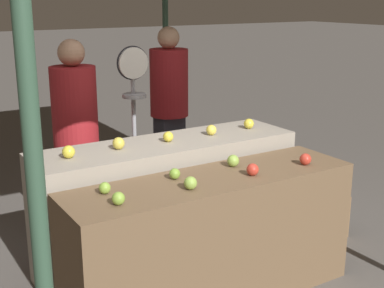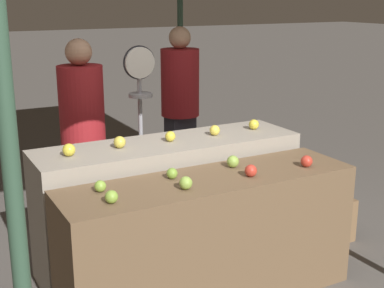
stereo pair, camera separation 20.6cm
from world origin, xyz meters
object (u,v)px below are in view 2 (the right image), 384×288
at_px(person_customer_left, 180,98).
at_px(wooden_crate_side, 325,218).
at_px(person_vendor_at_scale, 83,124).
at_px(produce_scale, 140,98).

xyz_separation_m(person_customer_left, wooden_crate_side, (0.49, -1.72, -0.79)).
height_order(person_vendor_at_scale, wooden_crate_side, person_vendor_at_scale).
height_order(produce_scale, wooden_crate_side, produce_scale).
bearing_deg(wooden_crate_side, produce_scale, 143.66).
distance_m(produce_scale, person_customer_left, 1.12).
relative_size(produce_scale, person_customer_left, 0.94).
xyz_separation_m(person_vendor_at_scale, wooden_crate_side, (1.72, -1.12, -0.77)).
distance_m(person_customer_left, wooden_crate_side, 1.95).
bearing_deg(person_vendor_at_scale, person_customer_left, -126.52).
relative_size(produce_scale, wooden_crate_side, 4.39).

